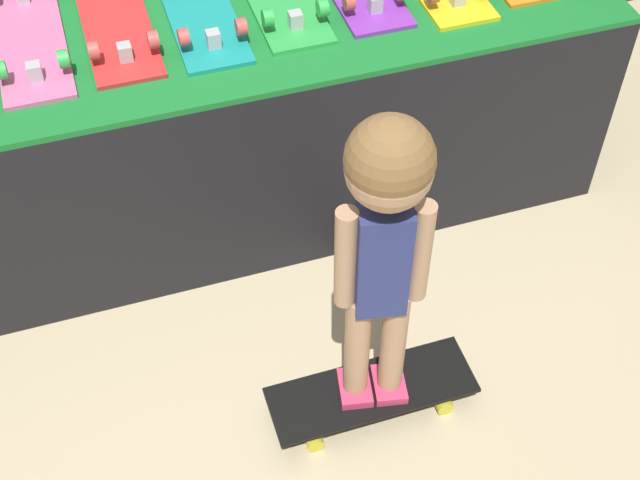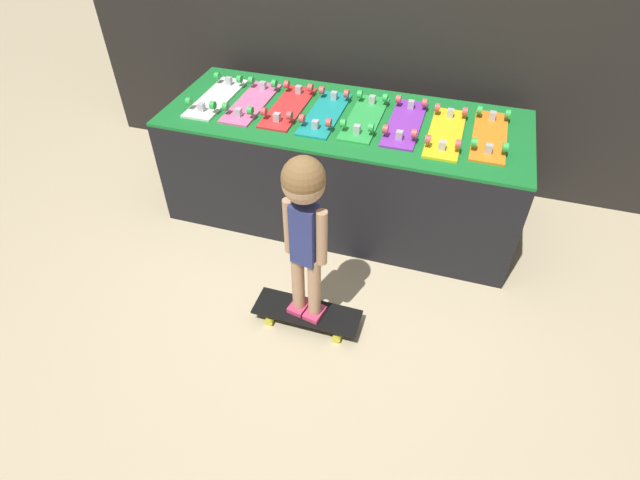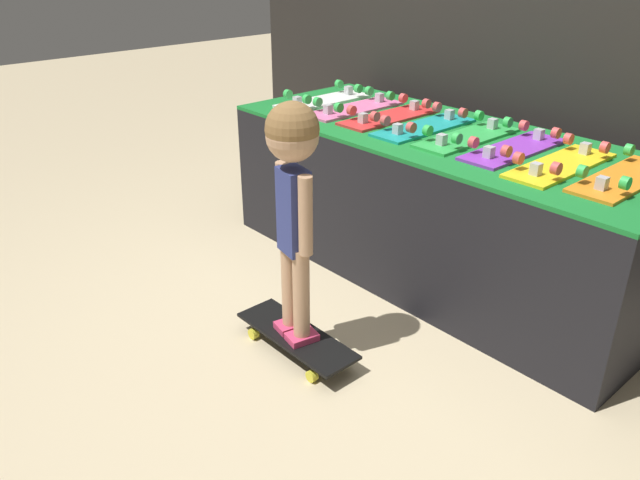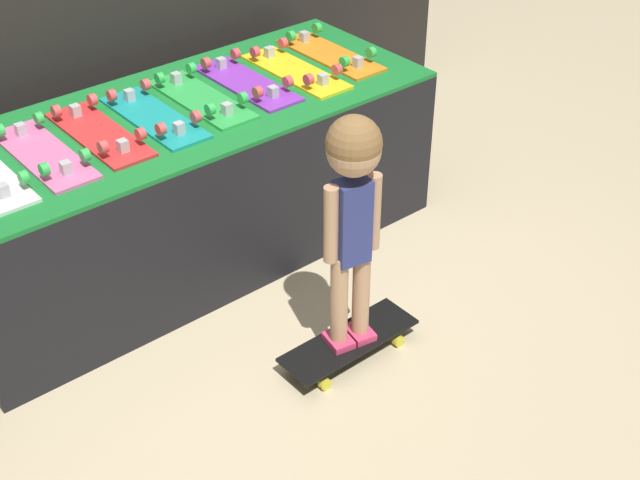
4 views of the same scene
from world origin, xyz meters
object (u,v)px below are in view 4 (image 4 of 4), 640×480
at_px(skateboard_purple_on_rack, 246,81).
at_px(skateboard_on_floor, 349,342).
at_px(skateboard_green_on_rack, 201,97).
at_px(child, 353,192).
at_px(skateboard_teal_on_rack, 154,116).
at_px(skateboard_red_on_rack, 99,132).
at_px(skateboard_yellow_on_rack, 295,70).
at_px(skateboard_orange_on_rack, 330,53).
at_px(skateboard_pink_on_rack, 43,153).

relative_size(skateboard_purple_on_rack, skateboard_on_floor, 1.01).
bearing_deg(skateboard_green_on_rack, skateboard_on_floor, -92.09).
relative_size(skateboard_purple_on_rack, child, 0.61).
bearing_deg(child, skateboard_on_floor, 0.00).
bearing_deg(skateboard_teal_on_rack, skateboard_purple_on_rack, 3.00).
relative_size(skateboard_green_on_rack, skateboard_on_floor, 1.01).
xyz_separation_m(skateboard_red_on_rack, skateboard_teal_on_rack, (0.26, -0.02, 0.00)).
height_order(skateboard_yellow_on_rack, child, child).
distance_m(skateboard_teal_on_rack, skateboard_purple_on_rack, 0.52).
bearing_deg(skateboard_purple_on_rack, skateboard_red_on_rack, -179.13).
relative_size(skateboard_purple_on_rack, skateboard_orange_on_rack, 1.00).
distance_m(skateboard_teal_on_rack, skateboard_orange_on_rack, 1.05).
distance_m(skateboard_green_on_rack, skateboard_yellow_on_rack, 0.52).
relative_size(skateboard_pink_on_rack, skateboard_yellow_on_rack, 1.00).
bearing_deg(skateboard_red_on_rack, skateboard_green_on_rack, 0.50).
bearing_deg(skateboard_yellow_on_rack, skateboard_purple_on_rack, 170.57).
bearing_deg(skateboard_red_on_rack, skateboard_orange_on_rack, 0.64).
distance_m(skateboard_green_on_rack, skateboard_on_floor, 1.31).
relative_size(skateboard_teal_on_rack, skateboard_yellow_on_rack, 1.00).
bearing_deg(skateboard_purple_on_rack, skateboard_teal_on_rack, -177.00).
height_order(skateboard_orange_on_rack, child, child).
height_order(skateboard_pink_on_rack, skateboard_teal_on_rack, same).
xyz_separation_m(skateboard_pink_on_rack, skateboard_red_on_rack, (0.26, 0.01, 0.00)).
relative_size(skateboard_red_on_rack, skateboard_purple_on_rack, 1.00).
xyz_separation_m(skateboard_teal_on_rack, skateboard_yellow_on_rack, (0.78, -0.02, 0.00)).
distance_m(skateboard_pink_on_rack, skateboard_green_on_rack, 0.78).
bearing_deg(skateboard_purple_on_rack, child, -105.33).
bearing_deg(skateboard_purple_on_rack, skateboard_on_floor, -105.33).
height_order(skateboard_green_on_rack, skateboard_orange_on_rack, same).
bearing_deg(skateboard_on_floor, skateboard_pink_on_rack, 124.75).
bearing_deg(skateboard_green_on_rack, child, -92.09).
distance_m(skateboard_teal_on_rack, skateboard_on_floor, 1.31).
bearing_deg(child, skateboard_purple_on_rack, 85.58).
relative_size(skateboard_green_on_rack, skateboard_orange_on_rack, 1.00).
bearing_deg(skateboard_pink_on_rack, skateboard_yellow_on_rack, -0.77).
bearing_deg(skateboard_pink_on_rack, skateboard_green_on_rack, 1.36).
bearing_deg(skateboard_pink_on_rack, skateboard_teal_on_rack, -0.17).
relative_size(skateboard_teal_on_rack, skateboard_on_floor, 1.01).
relative_size(skateboard_red_on_rack, skateboard_green_on_rack, 1.00).
bearing_deg(skateboard_teal_on_rack, skateboard_on_floor, -78.32).
xyz_separation_m(skateboard_pink_on_rack, skateboard_teal_on_rack, (0.52, -0.00, 0.00)).
relative_size(skateboard_purple_on_rack, skateboard_yellow_on_rack, 1.00).
distance_m(skateboard_green_on_rack, skateboard_orange_on_rack, 0.78).
bearing_deg(skateboard_on_floor, skateboard_orange_on_rack, 53.20).
height_order(skateboard_on_floor, child, child).
relative_size(skateboard_pink_on_rack, skateboard_teal_on_rack, 1.00).
height_order(skateboard_pink_on_rack, skateboard_orange_on_rack, same).
distance_m(skateboard_red_on_rack, skateboard_yellow_on_rack, 1.05).
height_order(skateboard_pink_on_rack, skateboard_on_floor, skateboard_pink_on_rack).
xyz_separation_m(skateboard_pink_on_rack, skateboard_orange_on_rack, (1.57, 0.03, 0.00)).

